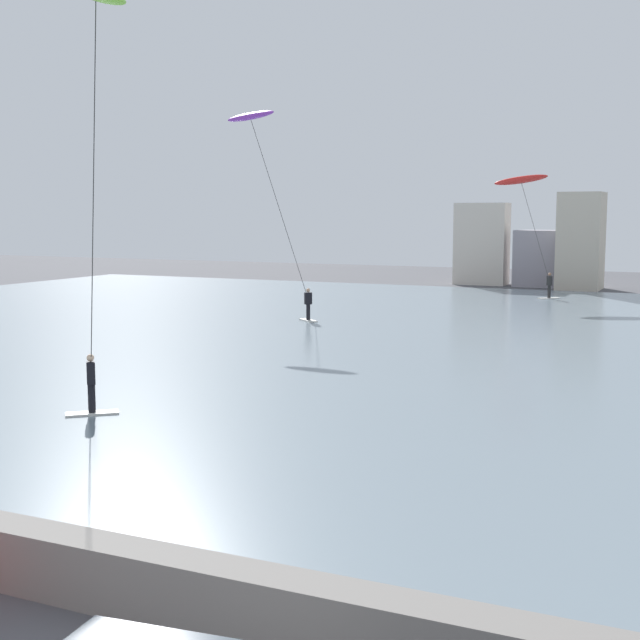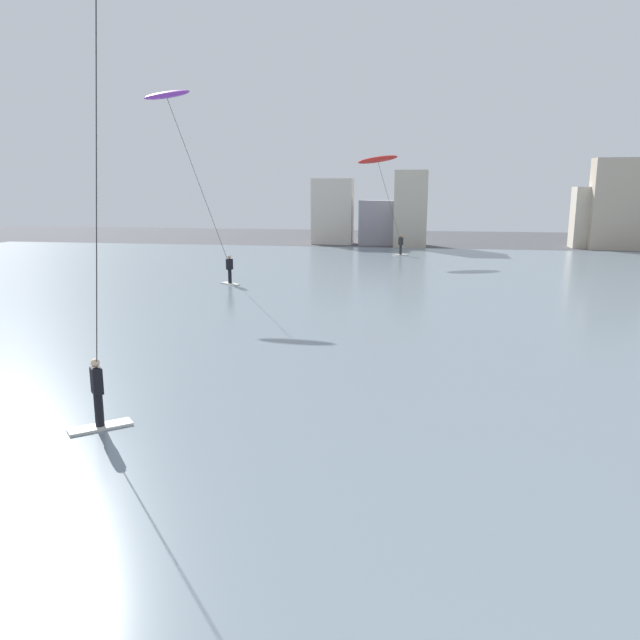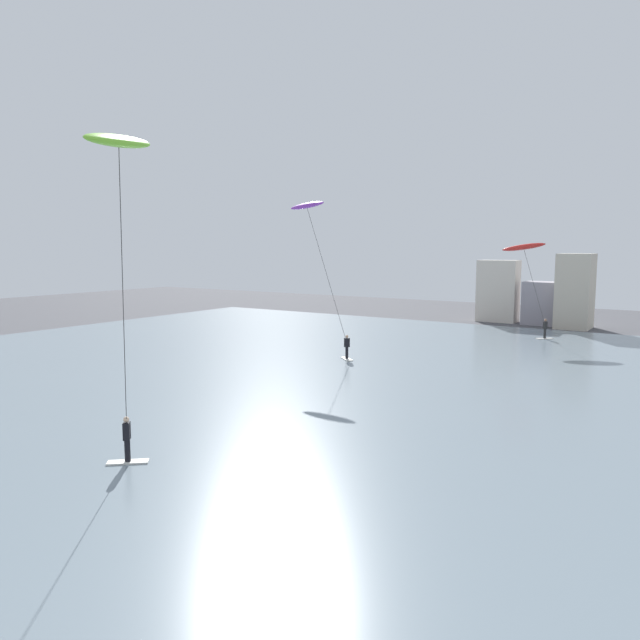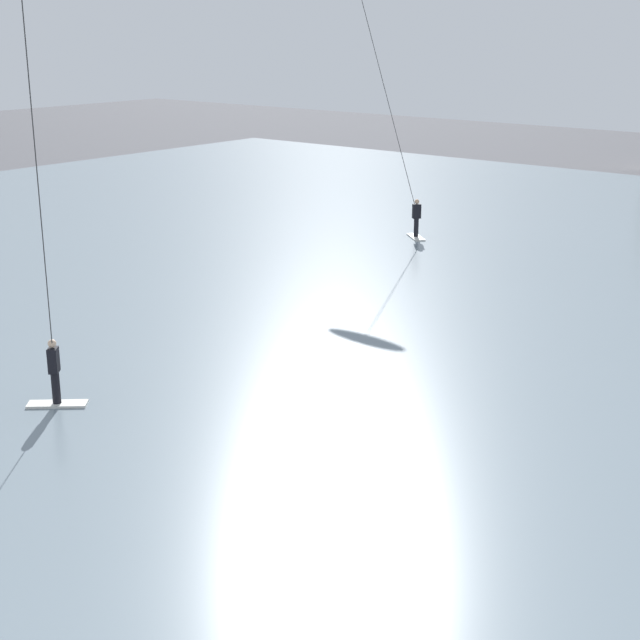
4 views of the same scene
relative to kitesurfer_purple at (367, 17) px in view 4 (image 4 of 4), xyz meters
The scene contains 1 object.
kitesurfer_purple is the anchor object (origin of this frame).
Camera 4 is at (10.25, -0.14, 8.81)m, focal length 53.86 mm.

